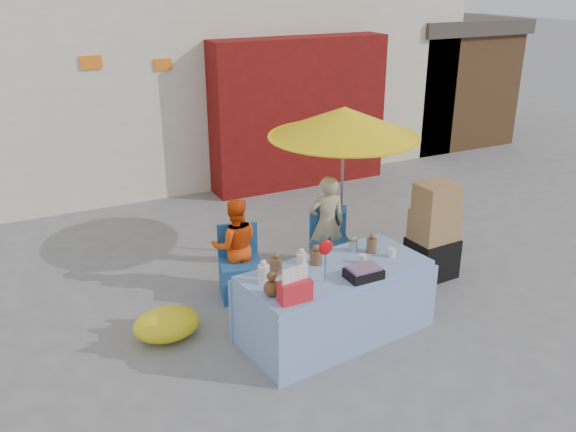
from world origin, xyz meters
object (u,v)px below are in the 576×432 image
vendor_beige (327,224)px  umbrella (344,123)px  chair_right (332,256)px  chair_left (241,276)px  box_stack (434,235)px  vendor_orange (235,246)px  market_table (334,301)px

vendor_beige → umbrella: umbrella is taller
chair_right → umbrella: bearing=58.0°
umbrella → chair_left: bearing=-169.6°
vendor_beige → box_stack: size_ratio=1.02×
chair_left → vendor_orange: size_ratio=0.72×
vendor_orange → vendor_beige: 1.25m
market_table → umbrella: size_ratio=1.02×
chair_left → umbrella: (1.55, 0.28, 1.64)m
chair_left → vendor_orange: 0.36m
umbrella → box_stack: umbrella is taller
chair_left → box_stack: (2.35, -0.62, 0.32)m
chair_right → umbrella: umbrella is taller
market_table → chair_left: size_ratio=2.50×
market_table → vendor_beige: bearing=56.1°
chair_left → chair_right: (1.25, 0.00, 0.00)m
market_table → umbrella: umbrella is taller
market_table → chair_right: 1.41m
umbrella → box_stack: 1.78m
vendor_orange → box_stack: box_stack is taller
umbrella → box_stack: size_ratio=1.67×
vendor_beige → umbrella: bearing=-139.3°
box_stack → chair_left: bearing=165.3°
chair_right → box_stack: bearing=-15.1°
vendor_orange → market_table: bearing=127.0°
vendor_beige → market_table: bearing=77.6°
chair_left → box_stack: 2.45m
chair_right → vendor_beige: bearing=105.8°
market_table → vendor_beige: 1.54m
vendor_orange → box_stack: 2.47m
vendor_beige → umbrella: (0.30, 0.15, 1.25)m
market_table → umbrella: bearing=49.7°
chair_left → vendor_beige: size_ratio=0.66×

